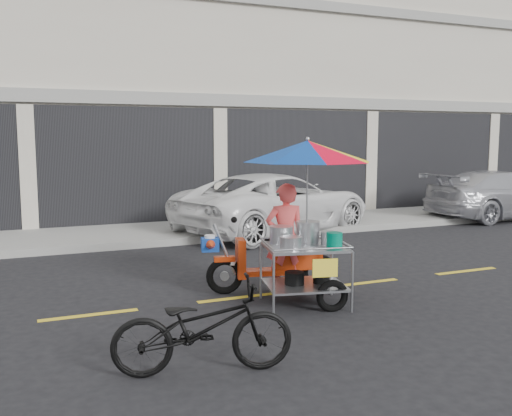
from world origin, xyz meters
name	(u,v)px	position (x,y,z in m)	size (l,w,h in m)	color
ground	(363,283)	(0.00, 0.00, 0.00)	(90.00, 90.00, 0.00)	black
sidewalk	(234,226)	(0.00, 5.50, 0.07)	(45.00, 3.00, 0.15)	gray
shophouse_block	(259,75)	(2.82, 10.59, 4.24)	(36.00, 8.11, 10.40)	beige
centerline	(363,283)	(0.00, 0.00, 0.00)	(42.00, 0.10, 0.01)	gold
white_pickup	(276,203)	(0.73, 4.70, 0.69)	(2.27, 4.93, 1.37)	white
silver_pickup	(503,195)	(7.33, 4.36, 0.65)	(1.82, 4.48, 1.30)	silver
near_bicycle	(203,327)	(-3.22, -2.21, 0.44)	(0.59, 1.68, 0.88)	black
food_vendor_rig	(297,198)	(-1.30, -0.36, 1.38)	(2.18, 2.07, 2.20)	black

